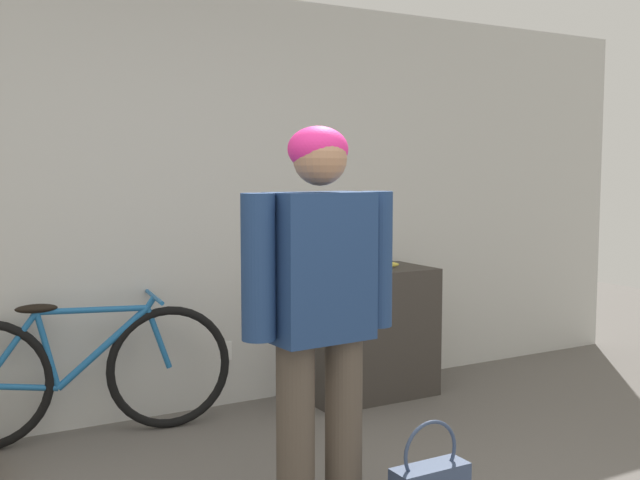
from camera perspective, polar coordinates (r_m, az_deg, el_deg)
name	(u,v)px	position (r m, az deg, el deg)	size (l,w,h in m)	color
wall_back	(136,205)	(4.59, -13.85, 2.64)	(8.00, 0.07, 2.60)	silver
side_shelf	(367,332)	(5.03, 3.60, -7.03)	(0.86, 0.50, 0.85)	#38332D
person	(320,299)	(3.07, -0.01, -4.49)	(0.69, 0.26, 1.68)	#4C4238
bicycle	(80,373)	(4.43, -17.81, -9.60)	(1.71, 0.46, 0.79)	black
banana	(377,266)	(4.96, 4.39, -1.96)	(0.33, 0.09, 0.04)	#EAD64C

